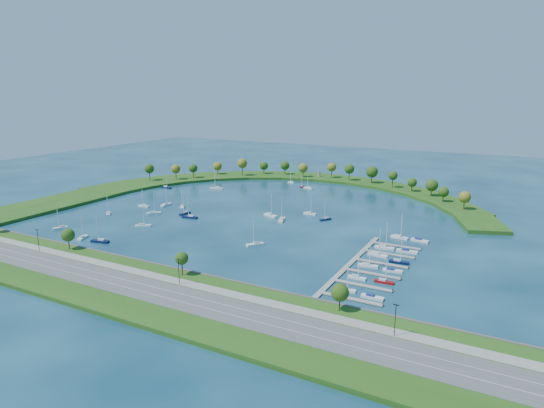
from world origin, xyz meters
The scene contains 39 objects.
ground centered at (0.00, 0.00, 0.00)m, with size 700.00×700.00×0.00m, color #06273C.
south_shoreline centered at (0.03, -122.88, 1.00)m, with size 420.00×43.10×11.60m.
breakwater centered at (-46.33, 48.72, 0.99)m, with size 286.74×247.64×2.00m.
breakwater_trees centered at (-9.98, 89.36, 10.18)m, with size 240.43×87.30×14.54m.
harbor_tower centered at (-10.29, 117.26, 4.44)m, with size 2.60×2.60×4.77m.
dock_system centered at (85.30, -61.00, 0.35)m, with size 24.28×82.00×1.60m.
moored_boat_0 centered at (-28.40, -33.59, 0.96)m, with size 9.59×3.83×13.71m.
moored_boat_1 centered at (-61.79, 41.41, 0.99)m, with size 10.03×6.85×14.46m.
moored_boat_2 centered at (-71.27, -25.45, 0.88)m, with size 7.72×2.94×11.08m.
moored_boat_3 centered at (29.84, -58.56, 0.92)m, with size 7.09×8.11×12.43m.
moored_boat_4 centered at (-1.83, 75.96, 0.88)m, with size 7.79×3.60×11.05m.
moored_boat_5 centered at (-47.90, -16.14, 0.90)m, with size 6.68×7.81×11.88m.
moored_boat_6 centered at (42.61, -0.43, 0.86)m, with size 5.64×6.92×10.37m.
moored_boat_7 centered at (-76.35, -50.12, 0.89)m, with size 7.14×6.88×11.39m.
moored_boat_8 centered at (-53.33, -36.31, 0.92)m, with size 7.32×7.96×12.44m.
moored_boat_9 centered at (29.70, 6.65, 0.89)m, with size 7.86×2.88×11.30m.
moored_boat_10 centered at (21.34, -13.98, 0.97)m, with size 5.37×9.90×14.02m.
moored_boat_11 centered at (-39.26, -89.98, 0.95)m, with size 9.47×4.43×13.42m.
moored_boat_12 centered at (11.01, -8.10, 0.96)m, with size 9.66×5.31×13.68m.
moored_boat_13 centered at (-51.40, -90.07, 0.89)m, with size 4.96×8.15×11.60m.
moored_boat_14 centered at (-76.23, -83.57, 0.87)m, with size 5.37×7.37×10.74m.
moored_boat_15 centered at (-23.08, 89.98, 0.85)m, with size 6.70×4.01×9.53m.
moored_boat_16 centered at (-39.88, -59.90, 0.92)m, with size 8.21×7.05×12.51m.
moored_boat_17 centered at (-36.48, -27.86, 0.90)m, with size 2.98×8.15×11.72m.
moored_boat_18 centered at (-97.36, 26.58, 0.92)m, with size 8.73×3.11×12.58m.
moored_boat_19 centered at (-60.96, -16.29, 0.92)m, with size 2.66×8.56×12.47m.
moored_boat_20 centered at (-8.82, 79.28, 0.85)m, with size 3.81×6.88×9.75m.
docked_boat_0 centered at (85.53, -88.10, 0.88)m, with size 7.61×2.88×10.91m.
docked_boat_1 centered at (95.98, -89.63, 0.61)m, with size 8.17×2.39×1.66m.
docked_boat_2 centered at (85.54, -74.98, 0.87)m, with size 7.31×2.05×10.74m.
docked_boat_3 centered at (96.03, -73.79, 0.88)m, with size 7.57×2.35×11.02m.
docked_boat_4 centered at (85.52, -60.56, 0.92)m, with size 8.68×3.76×12.35m.
docked_boat_5 centered at (95.98, -61.01, 0.59)m, with size 8.14×3.17×1.62m.
docked_boat_6 centered at (85.51, -45.66, 0.94)m, with size 9.02×3.21×13.00m.
docked_boat_7 centered at (96.02, -49.83, 0.91)m, with size 8.43×2.89×12.19m.
docked_boat_8 centered at (85.51, -34.29, 0.94)m, with size 9.08×3.18×13.10m.
docked_boat_9 centered at (95.96, -34.59, 0.70)m, with size 9.48×3.13×1.91m.
docked_boat_10 centered at (87.91, -15.09, 0.93)m, with size 8.86×3.38×12.71m.
docked_boat_11 centered at (97.88, -15.27, 0.64)m, with size 8.84×3.71×1.75m.
Camera 1 is at (137.05, -241.98, 71.94)m, focal length 30.91 mm.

